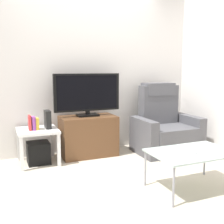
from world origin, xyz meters
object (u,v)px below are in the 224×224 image
Objects in this scene: game_console at (48,119)px; coffee_table at (192,154)px; book_middle at (34,123)px; tv_stand at (88,136)px; recliner_armchair at (165,128)px; side_table at (38,135)px; television at (87,94)px; subwoofer_box at (38,153)px; book_leftmost at (30,123)px; book_rightmost at (37,124)px; cell_phone at (192,152)px.

game_console is 0.28× the size of coffee_table.
tv_stand is at bearing 7.11° from book_middle.
recliner_armchair reaches higher than tv_stand.
television is at bearing 7.47° from side_table.
coffee_table is at bearing -46.56° from side_table.
recliner_armchair is 5.97× the size of book_middle.
game_console is at bearing 3.95° from subwoofer_box.
side_table is 2.66× the size of book_leftmost.
side_table is 3.35× the size of book_rightmost.
subwoofer_box is at bearing -33.69° from side_table.
coffee_table is (1.52, -1.48, -0.19)m from book_leftmost.
television is 1.82m from coffee_table.
book_leftmost is (-0.10, -0.02, 0.44)m from subwoofer_box.
tv_stand is 0.69m from game_console.
game_console is at bearing 3.95° from side_table.
television is 1.12× the size of coffee_table.
book_leftmost is 1.12× the size of book_middle.
coffee_table is at bearing -46.56° from subwoofer_box.
book_middle reaches higher than book_rightmost.
game_console reaches higher than coffee_table.
subwoofer_box is at bearing 11.31° from book_leftmost.
television reaches higher than side_table.
television is 1.35m from recliner_armchair.
side_table is at bearing 133.44° from coffee_table.
television is 1.10m from subwoofer_box.
book_middle is at bearing -158.10° from subwoofer_box.
book_middle is at bearing -171.59° from television.
television reaches higher than book_middle.
book_leftmost is at bearing -168.69° from side_table.
book_rightmost is 0.18× the size of coffee_table.
book_rightmost is at bearing -168.57° from game_console.
tv_stand is at bearing 112.83° from coffee_table.
recliner_armchair reaches higher than cell_phone.
book_middle is 0.72× the size of game_console.
book_rightmost is (0.05, 0.00, -0.01)m from book_middle.
side_table is (-1.95, 0.17, 0.03)m from recliner_armchair.
cell_phone is (1.50, -1.50, -0.16)m from book_leftmost.
book_leftmost reaches higher than side_table.
television is 0.93× the size of recliner_armchair.
side_table is 0.18m from book_middle.
recliner_armchair is at bearing -4.41° from book_rightmost.
television is (0.00, 0.02, 0.64)m from tv_stand.
subwoofer_box is at bearing 151.89° from cell_phone.
coffee_table is at bearing -44.23° from book_leftmost.
game_console is (0.15, 0.01, 0.46)m from subwoofer_box.
book_leftmost is at bearing -173.30° from tv_stand.
game_console is at bearing 148.61° from cell_phone.
book_rightmost is (-1.95, 0.15, 0.19)m from recliner_armchair.
recliner_armchair is (1.19, -0.27, -0.57)m from television.
coffee_table reaches higher than subwoofer_box.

